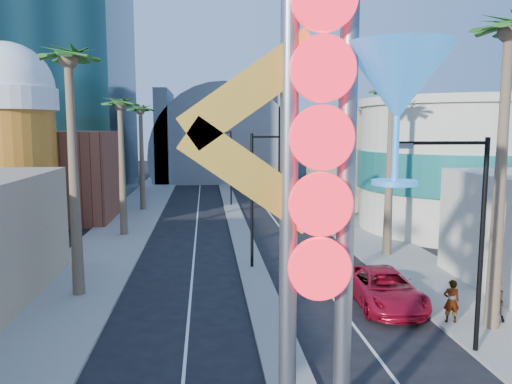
{
  "coord_description": "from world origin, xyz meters",
  "views": [
    {
      "loc": [
        -2.67,
        -8.65,
        8.33
      ],
      "look_at": [
        0.31,
        20.73,
        4.51
      ],
      "focal_mm": 35.0,
      "sensor_mm": 36.0,
      "label": 1
    }
  ],
  "objects_px": {
    "red_pickup": "(384,288)",
    "pedestrian_a": "(451,301)",
    "neon_sign": "(352,171)",
    "pedestrian_b": "(495,300)"
  },
  "relations": [
    {
      "from": "red_pickup",
      "to": "pedestrian_a",
      "type": "height_order",
      "value": "pedestrian_a"
    },
    {
      "from": "neon_sign",
      "to": "red_pickup",
      "type": "height_order",
      "value": "neon_sign"
    },
    {
      "from": "red_pickup",
      "to": "pedestrian_b",
      "type": "height_order",
      "value": "pedestrian_b"
    },
    {
      "from": "neon_sign",
      "to": "red_pickup",
      "type": "relative_size",
      "value": 2.09
    },
    {
      "from": "red_pickup",
      "to": "neon_sign",
      "type": "bearing_deg",
      "value": -113.86
    },
    {
      "from": "pedestrian_a",
      "to": "red_pickup",
      "type": "bearing_deg",
      "value": -42.88
    },
    {
      "from": "neon_sign",
      "to": "pedestrian_b",
      "type": "bearing_deg",
      "value": 41.4
    },
    {
      "from": "pedestrian_a",
      "to": "neon_sign",
      "type": "bearing_deg",
      "value": 59.14
    },
    {
      "from": "pedestrian_b",
      "to": "red_pickup",
      "type": "bearing_deg",
      "value": -24.95
    },
    {
      "from": "pedestrian_a",
      "to": "pedestrian_b",
      "type": "distance_m",
      "value": 1.92
    }
  ]
}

